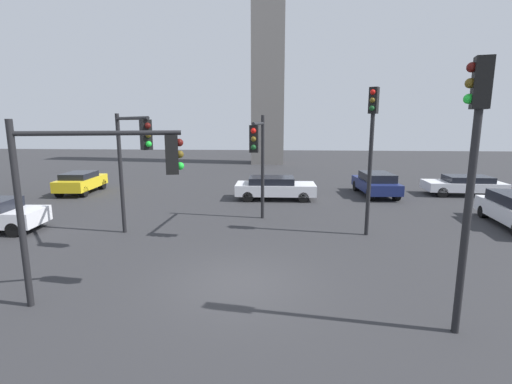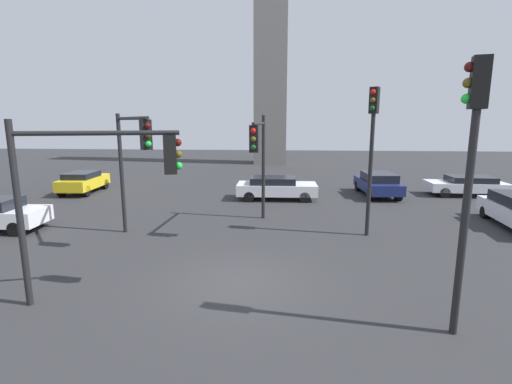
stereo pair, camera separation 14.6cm
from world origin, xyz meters
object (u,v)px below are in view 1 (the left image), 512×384
(traffic_light_3, at_px, (259,150))
(car_5, at_px, (376,183))
(car_0, at_px, (275,187))
(car_4, at_px, (464,185))
(traffic_light_2, at_px, (101,175))
(traffic_light_1, at_px, (372,135))
(car_2, at_px, (81,182))
(traffic_light_0, at_px, (473,150))
(traffic_light_4, at_px, (132,151))

(traffic_light_3, height_order, car_5, traffic_light_3)
(car_0, distance_m, car_5, 6.52)
(car_4, bearing_deg, car_0, 11.23)
(traffic_light_2, height_order, car_4, traffic_light_2)
(car_4, bearing_deg, traffic_light_1, 49.80)
(traffic_light_3, height_order, car_4, traffic_light_3)
(traffic_light_2, xyz_separation_m, car_2, (-8.50, 14.15, -2.54))
(traffic_light_1, distance_m, traffic_light_2, 10.08)
(traffic_light_0, height_order, traffic_light_4, traffic_light_0)
(car_0, bearing_deg, car_4, 8.33)
(traffic_light_4, height_order, car_5, traffic_light_4)
(car_4, distance_m, car_5, 5.60)
(traffic_light_2, bearing_deg, car_5, 38.27)
(traffic_light_1, xyz_separation_m, car_4, (8.01, 8.96, -3.38))
(traffic_light_1, xyz_separation_m, traffic_light_4, (-9.02, -1.53, -0.53))
(traffic_light_1, bearing_deg, car_0, -121.15)
(traffic_light_2, bearing_deg, traffic_light_1, 21.22)
(traffic_light_2, relative_size, car_2, 1.13)
(traffic_light_4, bearing_deg, traffic_light_2, -27.37)
(traffic_light_2, bearing_deg, car_2, 104.72)
(car_2, xyz_separation_m, car_4, (24.49, 0.93, -0.07))
(traffic_light_3, height_order, car_0, traffic_light_3)
(traffic_light_0, xyz_separation_m, traffic_light_1, (-0.35, 7.16, 0.04))
(traffic_light_1, distance_m, car_5, 9.44)
(car_0, bearing_deg, traffic_light_2, -108.61)
(traffic_light_1, distance_m, car_2, 18.62)
(car_2, relative_size, car_4, 0.88)
(traffic_light_0, distance_m, traffic_light_2, 8.42)
(traffic_light_4, bearing_deg, car_2, 177.74)
(car_2, xyz_separation_m, car_5, (18.91, 0.48, 0.03))
(traffic_light_3, bearing_deg, traffic_light_0, 34.16)
(traffic_light_2, relative_size, car_4, 0.99)
(traffic_light_3, relative_size, car_5, 1.06)
(traffic_light_4, xyz_separation_m, car_2, (-7.46, 9.56, -2.78))
(traffic_light_1, bearing_deg, traffic_light_0, 32.36)
(traffic_light_3, xyz_separation_m, car_4, (12.48, 8.34, -2.75))
(traffic_light_3, relative_size, traffic_light_4, 0.99)
(traffic_light_2, bearing_deg, car_4, 27.03)
(traffic_light_2, height_order, car_0, traffic_light_2)
(traffic_light_3, distance_m, car_4, 15.26)
(traffic_light_3, height_order, traffic_light_4, traffic_light_4)
(traffic_light_2, bearing_deg, car_0, 56.37)
(traffic_light_2, xyz_separation_m, car_4, (15.99, 15.08, -2.61))
(traffic_light_0, height_order, traffic_light_3, traffic_light_0)
(traffic_light_2, distance_m, car_0, 13.92)
(car_2, bearing_deg, traffic_light_4, -145.24)
(car_2, relative_size, car_5, 0.89)
(traffic_light_3, distance_m, car_2, 14.37)
(car_4, bearing_deg, traffic_light_2, 44.94)
(traffic_light_3, xyz_separation_m, car_5, (6.90, 7.89, -2.65))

